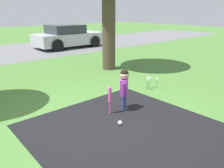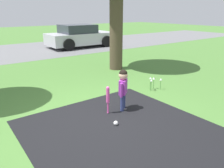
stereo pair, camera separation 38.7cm
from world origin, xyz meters
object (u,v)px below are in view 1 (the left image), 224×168
(baseball_bat, at_px, (110,96))
(sports_ball, at_px, (120,123))
(child, at_px, (124,84))
(parked_car, at_px, (68,37))

(baseball_bat, bearing_deg, sports_ball, -109.48)
(child, height_order, sports_ball, child)
(baseball_bat, bearing_deg, parked_car, 64.61)
(sports_ball, xyz_separation_m, parked_car, (4.23, 9.04, 0.59))
(child, relative_size, parked_car, 0.23)
(sports_ball, bearing_deg, child, 40.11)
(baseball_bat, height_order, parked_car, parked_car)
(child, bearing_deg, baseball_bat, 137.56)
(baseball_bat, xyz_separation_m, parked_car, (4.05, 8.53, 0.24))
(child, xyz_separation_m, sports_ball, (-0.56, -0.47, -0.55))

